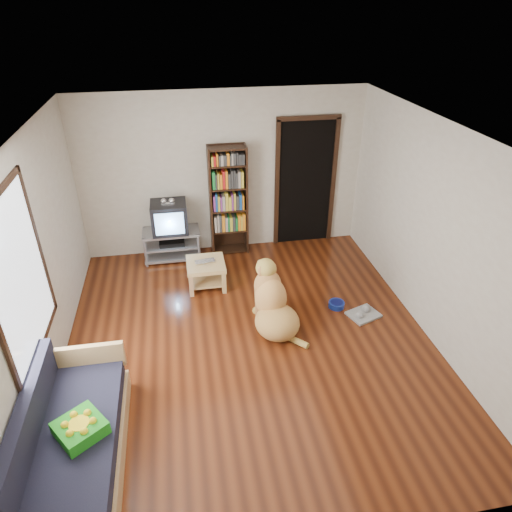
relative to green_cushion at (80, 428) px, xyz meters
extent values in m
plane|color=#5C260F|center=(1.75, 1.44, -0.48)|extent=(5.00, 5.00, 0.00)
plane|color=white|center=(1.75, 1.44, 2.12)|extent=(5.00, 5.00, 0.00)
plane|color=beige|center=(1.75, 3.94, 0.82)|extent=(4.50, 0.00, 4.50)
plane|color=beige|center=(1.75, -1.06, 0.82)|extent=(4.50, 0.00, 4.50)
plane|color=beige|center=(-0.50, 1.44, 0.82)|extent=(0.00, 5.00, 5.00)
plane|color=beige|center=(4.00, 1.44, 0.82)|extent=(0.00, 5.00, 5.00)
cube|color=#29971B|center=(0.00, 0.00, 0.00)|extent=(0.53, 0.53, 0.13)
imported|color=silver|center=(1.32, 2.75, -0.07)|extent=(0.32, 0.23, 0.02)
cylinder|color=navy|center=(3.05, 1.92, -0.44)|extent=(0.22, 0.22, 0.08)
cube|color=gray|center=(3.35, 1.67, -0.47)|extent=(0.48, 0.44, 0.03)
cube|color=white|center=(-0.48, 0.94, 1.02)|extent=(0.02, 1.30, 1.60)
cube|color=black|center=(-0.48, 0.94, 0.20)|extent=(0.03, 1.42, 0.06)
cube|color=black|center=(-0.48, 1.64, 1.02)|extent=(0.03, 0.06, 1.70)
cube|color=black|center=(3.10, 3.93, 0.57)|extent=(0.90, 0.02, 2.10)
cube|color=black|center=(2.62, 3.91, 0.57)|extent=(0.07, 0.05, 2.14)
cube|color=black|center=(3.58, 3.91, 0.57)|extent=(0.07, 0.05, 2.14)
cube|color=black|center=(3.10, 3.91, 1.65)|extent=(1.03, 0.05, 0.07)
cube|color=#99999E|center=(0.85, 3.69, 0.00)|extent=(0.90, 0.45, 0.04)
cube|color=#99999E|center=(0.85, 3.69, -0.23)|extent=(0.86, 0.42, 0.03)
cube|color=#99999E|center=(0.85, 3.69, -0.42)|extent=(0.90, 0.45, 0.04)
cylinder|color=#99999E|center=(0.43, 3.49, -0.23)|extent=(0.04, 0.04, 0.50)
cylinder|color=#99999E|center=(1.27, 3.49, -0.23)|extent=(0.04, 0.04, 0.50)
cylinder|color=#99999E|center=(0.43, 3.89, -0.23)|extent=(0.04, 0.04, 0.50)
cylinder|color=#99999E|center=(1.27, 3.89, -0.23)|extent=(0.04, 0.04, 0.50)
cube|color=black|center=(0.85, 3.69, -0.18)|extent=(0.40, 0.30, 0.07)
cube|color=black|center=(0.85, 3.69, 0.26)|extent=(0.55, 0.48, 0.48)
cube|color=black|center=(0.85, 3.89, 0.26)|extent=(0.40, 0.14, 0.36)
cube|color=#8CBFF2|center=(0.85, 3.45, 0.26)|extent=(0.44, 0.02, 0.36)
cube|color=silver|center=(0.85, 3.64, 0.51)|extent=(0.20, 0.07, 0.02)
sphere|color=silver|center=(0.79, 3.64, 0.55)|extent=(0.09, 0.09, 0.09)
sphere|color=silver|center=(0.91, 3.64, 0.55)|extent=(0.09, 0.09, 0.09)
cube|color=black|center=(1.52, 3.78, 0.42)|extent=(0.03, 0.30, 1.80)
cube|color=black|center=(2.08, 3.78, 0.42)|extent=(0.03, 0.30, 1.80)
cube|color=black|center=(1.80, 3.92, 0.42)|extent=(0.60, 0.02, 1.80)
cube|color=black|center=(1.80, 3.78, -0.45)|extent=(0.56, 0.28, 0.02)
cube|color=black|center=(1.80, 3.78, -0.08)|extent=(0.56, 0.28, 0.03)
cube|color=black|center=(1.80, 3.78, 0.29)|extent=(0.56, 0.28, 0.02)
cube|color=black|center=(1.80, 3.78, 0.66)|extent=(0.56, 0.28, 0.02)
cube|color=black|center=(1.80, 3.78, 1.03)|extent=(0.56, 0.28, 0.02)
cube|color=black|center=(1.80, 3.78, 1.29)|extent=(0.56, 0.28, 0.02)
cube|color=tan|center=(-0.08, 0.04, -0.37)|extent=(0.80, 1.80, 0.22)
cube|color=#1E1E2D|center=(-0.08, 0.04, -0.15)|extent=(0.74, 1.74, 0.18)
cube|color=#1E1E2D|center=(-0.42, 0.04, 0.12)|extent=(0.12, 1.74, 0.40)
cube|color=tan|center=(-0.08, 0.90, 0.02)|extent=(0.80, 0.06, 0.30)
cube|color=tan|center=(1.32, 2.78, -0.11)|extent=(0.55, 0.55, 0.06)
cube|color=tan|center=(1.32, 2.78, -0.38)|extent=(0.45, 0.45, 0.03)
cube|color=tan|center=(1.09, 2.55, -0.31)|extent=(0.06, 0.06, 0.34)
cube|color=#D3B96C|center=(1.56, 2.55, -0.31)|extent=(0.06, 0.06, 0.34)
cube|color=tan|center=(1.09, 3.02, -0.31)|extent=(0.06, 0.06, 0.34)
cube|color=tan|center=(1.56, 3.02, -0.31)|extent=(0.06, 0.06, 0.34)
ellipsoid|color=tan|center=(2.12, 1.53, -0.31)|extent=(0.67, 0.71, 0.42)
ellipsoid|color=tan|center=(2.08, 1.75, -0.08)|extent=(0.48, 0.51, 0.55)
ellipsoid|color=tan|center=(2.06, 1.86, 0.05)|extent=(0.41, 0.38, 0.39)
ellipsoid|color=gold|center=(2.04, 1.92, 0.27)|extent=(0.31, 0.33, 0.24)
ellipsoid|color=#BE7B49|center=(2.02, 2.05, 0.24)|extent=(0.15, 0.23, 0.10)
sphere|color=black|center=(2.00, 2.15, 0.24)|extent=(0.05, 0.05, 0.05)
ellipsoid|color=tan|center=(1.96, 1.86, 0.25)|extent=(0.08, 0.09, 0.17)
ellipsoid|color=tan|center=(2.14, 1.89, 0.25)|extent=(0.08, 0.09, 0.17)
cylinder|color=#B37144|center=(1.95, 1.95, -0.26)|extent=(0.11, 0.15, 0.45)
cylinder|color=tan|center=(2.12, 1.98, -0.26)|extent=(0.11, 0.15, 0.45)
sphere|color=#B69546|center=(1.94, 2.00, -0.46)|extent=(0.12, 0.12, 0.12)
sphere|color=#B38244|center=(2.11, 2.04, -0.46)|extent=(0.12, 0.12, 0.12)
cylinder|color=tan|center=(2.30, 1.31, -0.45)|extent=(0.32, 0.35, 0.09)
camera|label=1|loc=(1.05, -2.93, 3.32)|focal=32.00mm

